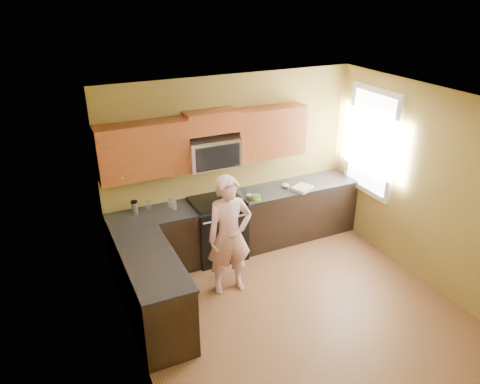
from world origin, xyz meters
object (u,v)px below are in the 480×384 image
microwave (213,166)px  woman (229,236)px  butter_tub (256,200)px  travel_mug (135,214)px  stove (218,228)px  frying_pan (224,203)px

microwave → woman: size_ratio=0.45×
woman → butter_tub: size_ratio=12.27×
microwave → travel_mug: bearing=179.1°
butter_tub → stove: bearing=161.6°
woman → travel_mug: woman is taller
woman → frying_pan: 0.76m
stove → travel_mug: 1.27m
stove → frying_pan: size_ratio=2.04×
woman → butter_tub: woman is taller
stove → woman: size_ratio=0.57×
microwave → frying_pan: bearing=-79.5°
frying_pan → travel_mug: 1.26m
frying_pan → travel_mug: travel_mug is taller
stove → microwave: bearing=90.0°
microwave → travel_mug: 1.30m
microwave → frying_pan: 0.57m
microwave → travel_mug: (-1.18, 0.02, -0.53)m
microwave → frying_pan: (0.05, -0.26, -0.50)m
stove → frying_pan: (0.05, -0.14, 0.47)m
frying_pan → butter_tub: 0.51m
butter_tub → woman: bearing=-138.0°
microwave → travel_mug: microwave is taller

